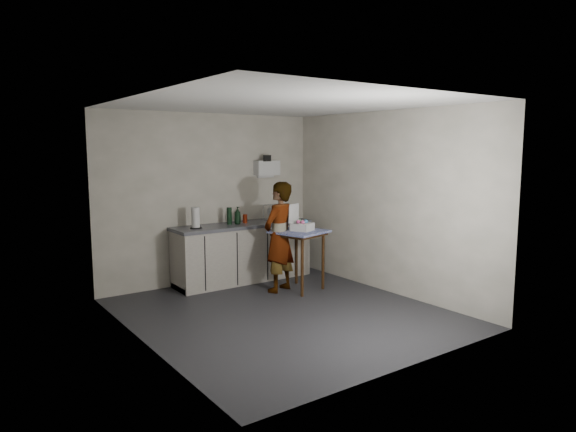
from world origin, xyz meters
TOP-DOWN VIEW (x-y plane):
  - ground at (0.00, 0.00)m, footprint 4.00×4.00m
  - wall_back at (0.00, 1.99)m, footprint 3.60×0.02m
  - wall_right at (1.79, 0.00)m, footprint 0.02×4.00m
  - wall_left at (-1.79, 0.00)m, footprint 0.02×4.00m
  - ceiling at (0.00, 0.00)m, footprint 3.60×4.00m
  - kitchen_counter at (0.40, 1.70)m, footprint 2.24×0.62m
  - wall_shelf at (1.00, 1.92)m, footprint 0.42×0.18m
  - side_table at (0.80, 0.76)m, footprint 0.84×0.84m
  - standing_man at (0.53, 0.89)m, footprint 0.68×0.57m
  - soap_bottle at (0.30, 1.68)m, footprint 0.11×0.11m
  - soda_can at (0.47, 1.74)m, footprint 0.07×0.07m
  - dark_bottle at (0.18, 1.73)m, footprint 0.08×0.08m
  - paper_towel at (-0.41, 1.67)m, footprint 0.17×0.17m
  - dish_rack at (1.03, 1.72)m, footprint 0.36×0.27m
  - bakery_box at (0.83, 0.76)m, footprint 0.36×0.37m

SIDE VIEW (x-z plane):
  - ground at x=0.00m, z-range 0.00..0.00m
  - kitchen_counter at x=0.40m, z-range -0.03..0.88m
  - side_table at x=0.80m, z-range 0.33..1.21m
  - standing_man at x=0.53m, z-range 0.00..1.60m
  - dish_rack at x=1.03m, z-range 0.84..1.09m
  - bakery_box at x=0.83m, z-range 0.78..1.16m
  - soda_can at x=0.47m, z-range 0.91..1.04m
  - dark_bottle at x=0.18m, z-range 0.91..1.17m
  - soap_bottle at x=0.30m, z-range 0.91..1.18m
  - paper_towel at x=-0.41m, z-range 0.90..1.21m
  - wall_back at x=0.00m, z-range 0.00..2.60m
  - wall_right at x=1.79m, z-range 0.00..2.60m
  - wall_left at x=-1.79m, z-range 0.00..2.60m
  - wall_shelf at x=1.00m, z-range 1.56..1.93m
  - ceiling at x=0.00m, z-range 2.59..2.60m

